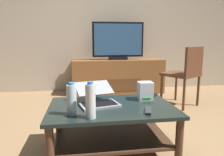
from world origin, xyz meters
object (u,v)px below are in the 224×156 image
(dining_chair, at_px, (185,72))
(water_bottle_near, at_px, (72,100))
(media_cabinet, at_px, (118,76))
(water_bottle_far, at_px, (91,101))
(television, at_px, (118,42))
(router_box, at_px, (145,91))
(coffee_table, at_px, (112,120))
(tv_remote, at_px, (71,101))
(cell_phone, at_px, (152,95))
(laptop, at_px, (97,98))
(soundbar_remote, at_px, (148,111))

(dining_chair, relative_size, water_bottle_near, 3.54)
(media_cabinet, xyz_separation_m, water_bottle_far, (-0.62, -2.41, 0.24))
(television, xyz_separation_m, router_box, (-0.09, -1.98, -0.44))
(television, bearing_deg, coffee_table, -101.43)
(router_box, xyz_separation_m, tv_remote, (-0.69, 0.03, -0.07))
(television, relative_size, cell_phone, 6.67)
(router_box, bearing_deg, media_cabinet, 87.39)
(laptop, bearing_deg, television, 75.06)
(dining_chair, distance_m, soundbar_remote, 1.66)
(laptop, height_order, water_bottle_far, water_bottle_far)
(cell_phone, relative_size, soundbar_remote, 0.88)
(water_bottle_far, bearing_deg, media_cabinet, 75.61)
(router_box, relative_size, water_bottle_far, 0.63)
(water_bottle_near, distance_m, tv_remote, 0.37)
(router_box, bearing_deg, coffee_table, -156.33)
(dining_chair, height_order, tv_remote, dining_chair)
(laptop, bearing_deg, water_bottle_near, -129.41)
(media_cabinet, xyz_separation_m, cell_phone, (0.03, -1.87, 0.11))
(router_box, bearing_deg, water_bottle_far, -142.18)
(soundbar_remote, bearing_deg, coffee_table, 161.61)
(coffee_table, bearing_deg, water_bottle_near, -151.90)
(router_box, height_order, water_bottle_far, water_bottle_far)
(television, distance_m, soundbar_remote, 2.38)
(dining_chair, xyz_separation_m, soundbar_remote, (-0.99, -1.33, -0.08))
(router_box, height_order, tv_remote, router_box)
(soundbar_remote, bearing_deg, tv_remote, 167.10)
(media_cabinet, xyz_separation_m, soundbar_remote, (-0.17, -2.34, 0.12))
(tv_remote, height_order, soundbar_remote, same)
(television, relative_size, router_box, 5.55)
(dining_chair, height_order, soundbar_remote, dining_chair)
(water_bottle_far, bearing_deg, dining_chair, 44.19)
(water_bottle_far, distance_m, soundbar_remote, 0.47)
(coffee_table, bearing_deg, router_box, 23.67)
(laptop, height_order, tv_remote, laptop)
(coffee_table, bearing_deg, water_bottle_far, -125.83)
(media_cabinet, relative_size, router_box, 9.88)
(coffee_table, distance_m, television, 2.26)
(media_cabinet, height_order, cell_phone, media_cabinet)
(media_cabinet, xyz_separation_m, dining_chair, (0.82, -1.01, 0.20))
(laptop, bearing_deg, soundbar_remote, -36.34)
(tv_remote, distance_m, soundbar_remote, 0.71)
(media_cabinet, relative_size, dining_chair, 1.90)
(cell_phone, bearing_deg, soundbar_remote, -78.62)
(coffee_table, relative_size, router_box, 6.26)
(soundbar_remote, bearing_deg, dining_chair, 72.24)
(television, relative_size, laptop, 2.15)
(television, bearing_deg, laptop, -104.94)
(coffee_table, distance_m, media_cabinet, 2.19)
(dining_chair, xyz_separation_m, water_bottle_far, (-1.43, -1.39, 0.03))
(router_box, height_order, cell_phone, router_box)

